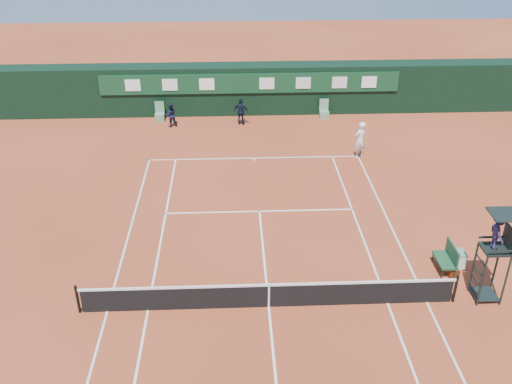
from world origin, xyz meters
TOP-DOWN VIEW (x-y plane):
  - ground at (0.00, 0.00)m, footprint 90.00×90.00m
  - court_lines at (0.00, 0.00)m, footprint 11.05×23.85m
  - tennis_net at (0.00, 0.00)m, footprint 12.90×0.10m
  - back_wall at (0.00, 18.74)m, footprint 40.00×1.65m
  - linesman_chair_left at (-5.50, 17.48)m, footprint 0.55×0.50m
  - linesman_chair_right at (4.50, 17.48)m, footprint 0.55×0.50m
  - umpire_chair at (7.54, 0.16)m, footprint 0.96×0.95m
  - player_bench at (6.75, 1.80)m, footprint 0.56×1.20m
  - tennis_bag at (6.86, 1.68)m, footprint 0.47×0.89m
  - cooler at (7.20, 2.02)m, footprint 0.57×0.57m
  - tennis_ball at (0.27, 8.87)m, footprint 0.06×0.06m
  - player at (5.49, 11.74)m, footprint 0.87×0.80m
  - ball_kid_left at (-4.73, 16.51)m, footprint 0.83×0.74m
  - ball_kid_right at (-0.59, 16.60)m, footprint 1.02×0.69m

SIDE VIEW (x-z plane):
  - ground at x=0.00m, z-range 0.00..0.00m
  - court_lines at x=0.00m, z-range 0.00..0.01m
  - tennis_ball at x=0.27m, z-range 0.00..0.06m
  - tennis_bag at x=6.86m, z-range 0.00..0.32m
  - linesman_chair_left at x=-5.50m, z-range -0.26..0.89m
  - linesman_chair_right at x=4.50m, z-range -0.26..0.89m
  - cooler at x=7.20m, z-range 0.00..0.65m
  - tennis_net at x=0.00m, z-range -0.04..1.06m
  - player_bench at x=6.75m, z-range 0.05..1.15m
  - ball_kid_left at x=-4.73m, z-range 0.00..1.43m
  - ball_kid_right at x=-0.59m, z-range 0.00..1.61m
  - player at x=5.49m, z-range 0.00..1.99m
  - back_wall at x=0.00m, z-range 0.01..3.01m
  - umpire_chair at x=7.54m, z-range 0.75..4.17m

